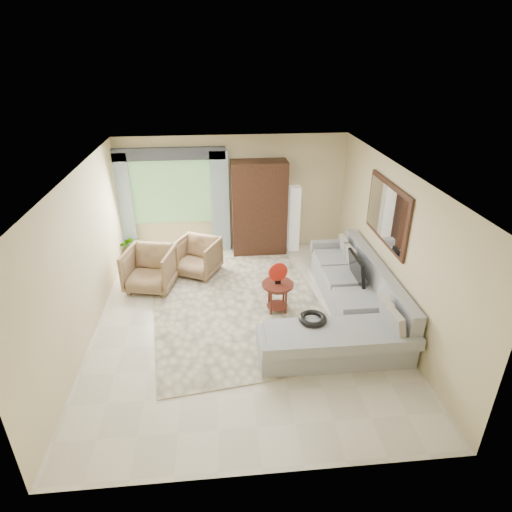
{
  "coord_description": "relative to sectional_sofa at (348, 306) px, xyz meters",
  "views": [
    {
      "loc": [
        -0.38,
        -6.16,
        4.28
      ],
      "look_at": [
        0.25,
        0.35,
        1.05
      ],
      "focal_mm": 30.0,
      "sensor_mm": 36.0,
      "label": 1
    }
  ],
  "objects": [
    {
      "name": "area_rug",
      "position": [
        -1.86,
        0.58,
        -0.27
      ],
      "size": [
        3.52,
        4.37,
        0.02
      ],
      "primitive_type": "cube",
      "rotation": [
        0.0,
        0.0,
        0.14
      ],
      "color": "beige",
      "rests_on": "ground"
    },
    {
      "name": "curtain_right",
      "position": [
        -2.08,
        3.06,
        0.87
      ],
      "size": [
        0.4,
        0.08,
        2.3
      ],
      "primitive_type": "cube",
      "color": "#9EB7CC",
      "rests_on": "ground"
    },
    {
      "name": "valance",
      "position": [
        -3.13,
        3.08,
        1.97
      ],
      "size": [
        2.4,
        0.12,
        0.26
      ],
      "primitive_type": "cube",
      "color": "#1E232D",
      "rests_on": "wall_back"
    },
    {
      "name": "potted_plant",
      "position": [
        -4.08,
        2.79,
        -0.0
      ],
      "size": [
        0.56,
        0.5,
        0.56
      ],
      "primitive_type": "imported",
      "rotation": [
        0.0,
        0.0,
        0.13
      ],
      "color": "#999999",
      "rests_on": "ground"
    },
    {
      "name": "sectional_sofa",
      "position": [
        0.0,
        0.0,
        0.0
      ],
      "size": [
        2.3,
        3.46,
        0.9
      ],
      "color": "#A7AAB0",
      "rests_on": "ground"
    },
    {
      "name": "armoire",
      "position": [
        -1.23,
        2.9,
        0.77
      ],
      "size": [
        1.2,
        0.55,
        2.1
      ],
      "primitive_type": "cube",
      "color": "black",
      "rests_on": "ground"
    },
    {
      "name": "red_disc",
      "position": [
        -1.16,
        0.4,
        0.51
      ],
      "size": [
        0.34,
        0.08,
        0.34
      ],
      "primitive_type": "cylinder",
      "rotation": [
        1.57,
        0.0,
        0.18
      ],
      "color": "red",
      "rests_on": "coffee_table"
    },
    {
      "name": "ground",
      "position": [
        -1.78,
        0.18,
        -0.28
      ],
      "size": [
        6.0,
        6.0,
        0.0
      ],
      "primitive_type": "plane",
      "color": "silver",
      "rests_on": "ground"
    },
    {
      "name": "curtain_left",
      "position": [
        -4.18,
        3.06,
        0.87
      ],
      "size": [
        0.4,
        0.08,
        2.3
      ],
      "primitive_type": "cube",
      "color": "#9EB7CC",
      "rests_on": "ground"
    },
    {
      "name": "coffee_table",
      "position": [
        -1.16,
        0.4,
        0.01
      ],
      "size": [
        0.56,
        0.56,
        0.56
      ],
      "rotation": [
        0.0,
        0.0,
        -0.35
      ],
      "color": "#481B13",
      "rests_on": "ground"
    },
    {
      "name": "armchair_right",
      "position": [
        -2.61,
        1.96,
        0.09
      ],
      "size": [
        1.09,
        1.1,
        0.75
      ],
      "primitive_type": "imported",
      "rotation": [
        0.0,
        0.0,
        -0.45
      ],
      "color": "#9D7455",
      "rests_on": "ground"
    },
    {
      "name": "armchair_left",
      "position": [
        -3.5,
        1.45,
        0.13
      ],
      "size": [
        1.05,
        1.07,
        0.82
      ],
      "primitive_type": "imported",
      "rotation": [
        0.0,
        0.0,
        -0.22
      ],
      "color": "#977952",
      "rests_on": "ground"
    },
    {
      "name": "garden_hose",
      "position": [
        -0.78,
        -0.68,
        0.26
      ],
      "size": [
        0.43,
        0.43,
        0.09
      ],
      "primitive_type": "torus",
      "color": "black",
      "rests_on": "sectional_sofa"
    },
    {
      "name": "tv_screen",
      "position": [
        0.27,
        0.53,
        0.44
      ],
      "size": [
        0.14,
        0.74,
        0.48
      ],
      "primitive_type": "cube",
      "rotation": [
        0.0,
        -0.17,
        0.0
      ],
      "color": "black",
      "rests_on": "sectional_sofa"
    },
    {
      "name": "window",
      "position": [
        -3.13,
        3.15,
        1.12
      ],
      "size": [
        1.8,
        0.04,
        1.4
      ],
      "primitive_type": "cube",
      "color": "#669E59",
      "rests_on": "wall_back"
    },
    {
      "name": "wall_mirror",
      "position": [
        0.68,
        0.53,
        1.47
      ],
      "size": [
        0.05,
        1.7,
        1.05
      ],
      "color": "black",
      "rests_on": "wall_right"
    },
    {
      "name": "floor_lamp",
      "position": [
        -0.43,
        2.96,
        0.47
      ],
      "size": [
        0.24,
        0.24,
        1.5
      ],
      "primitive_type": "cube",
      "color": "silver",
      "rests_on": "ground"
    }
  ]
}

